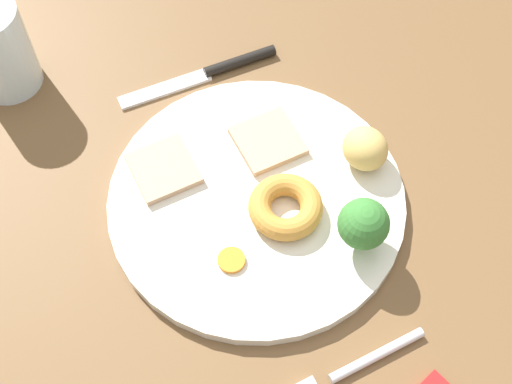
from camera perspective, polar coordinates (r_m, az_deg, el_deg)
The scene contains 10 objects.
dining_table at distance 71.42cm, azimuth 1.25°, elevation -3.78°, with size 120.00×84.00×3.60cm, color brown.
dinner_plate at distance 70.63cm, azimuth -0.00°, elevation -0.70°, with size 29.42×29.42×1.40cm, color silver.
meat_slice_main at distance 71.87cm, azimuth -7.40°, elevation 1.85°, with size 6.08×6.26×0.80cm, color tan.
meat_slice_under at distance 73.16cm, azimuth 0.97°, elevation 4.11°, with size 6.23×6.28×0.80cm, color tan.
yorkshire_pudding at distance 68.27cm, azimuth 2.38°, elevation -1.20°, with size 7.22×7.22×2.20cm, color #C68938.
roast_potato_left at distance 71.43cm, azimuth 8.74°, elevation 3.46°, with size 4.37×4.80×4.14cm, color #D8B260.
carrot_coin_front at distance 66.63cm, azimuth -1.98°, elevation -5.48°, with size 2.62×2.62×0.45cm, color orange.
broccoli_floret at distance 65.33cm, azimuth 8.60°, elevation -2.58°, with size 4.81×4.81×5.97cm.
fork at distance 64.57cm, azimuth 7.04°, elevation -14.17°, with size 2.03×15.26×0.90cm.
knife at distance 80.71cm, azimuth -3.50°, elevation 9.63°, with size 2.34×18.55×1.20cm.
Camera 1 is at (-28.16, 15.83, 65.49)cm, focal length 49.95 mm.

